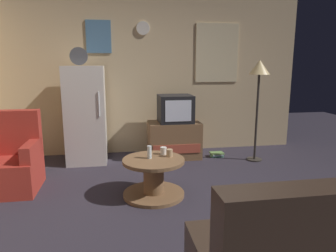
{
  "coord_description": "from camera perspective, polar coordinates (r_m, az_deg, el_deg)",
  "views": [
    {
      "loc": [
        -0.61,
        -2.9,
        1.53
      ],
      "look_at": [
        0.03,
        0.9,
        0.75
      ],
      "focal_mm": 32.96,
      "sensor_mm": 36.0,
      "label": 1
    }
  ],
  "objects": [
    {
      "name": "wall_with_art",
      "position": [
        5.39,
        -3.0,
        9.52
      ],
      "size": [
        5.2,
        0.12,
        2.69
      ],
      "color": "#D1B284",
      "rests_on": "ground_plane"
    },
    {
      "name": "standing_lamp",
      "position": [
        4.99,
        16.49,
        9.0
      ],
      "size": [
        0.32,
        0.32,
        1.59
      ],
      "color": "#332D28",
      "rests_on": "ground_plane"
    },
    {
      "name": "crt_tv",
      "position": [
        5.0,
        1.36,
        3.22
      ],
      "size": [
        0.54,
        0.51,
        0.44
      ],
      "color": "black",
      "rests_on": "tv_stand"
    },
    {
      "name": "tv_stand",
      "position": [
        5.1,
        1.12,
        -2.55
      ],
      "size": [
        0.84,
        0.53,
        0.6
      ],
      "color": "brown",
      "rests_on": "ground_plane"
    },
    {
      "name": "book_stack",
      "position": [
        5.26,
        9.0,
        -5.2
      ],
      "size": [
        0.22,
        0.16,
        0.07
      ],
      "color": "#5EAD8B",
      "rests_on": "ground_plane"
    },
    {
      "name": "mug_ceramic_white",
      "position": [
        3.75,
        -0.84,
        -4.59
      ],
      "size": [
        0.08,
        0.08,
        0.09
      ],
      "primitive_type": "cylinder",
      "color": "silver",
      "rests_on": "coffee_table"
    },
    {
      "name": "mug_ceramic_tan",
      "position": [
        3.65,
        0.28,
        -5.0
      ],
      "size": [
        0.08,
        0.08,
        0.09
      ],
      "primitive_type": "cylinder",
      "color": "tan",
      "rests_on": "coffee_table"
    },
    {
      "name": "ground_plane",
      "position": [
        3.34,
        2.13,
        -15.86
      ],
      "size": [
        12.0,
        12.0,
        0.0
      ],
      "primitive_type": "plane",
      "color": "#2D2833"
    },
    {
      "name": "wine_glass",
      "position": [
        3.59,
        -3.47,
        -4.84
      ],
      "size": [
        0.05,
        0.05,
        0.15
      ],
      "primitive_type": "cylinder",
      "color": "silver",
      "rests_on": "coffee_table"
    },
    {
      "name": "armchair",
      "position": [
        4.27,
        -27.23,
        -6.08
      ],
      "size": [
        0.68,
        0.68,
        0.96
      ],
      "color": "#A52D23",
      "rests_on": "ground_plane"
    },
    {
      "name": "fridge",
      "position": [
        4.96,
        -14.95,
        2.06
      ],
      "size": [
        0.6,
        0.62,
        1.77
      ],
      "color": "silver",
      "rests_on": "ground_plane"
    },
    {
      "name": "coffee_table",
      "position": [
        3.66,
        -2.67,
        -9.47
      ],
      "size": [
        0.72,
        0.72,
        0.45
      ],
      "color": "brown",
      "rests_on": "ground_plane"
    }
  ]
}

